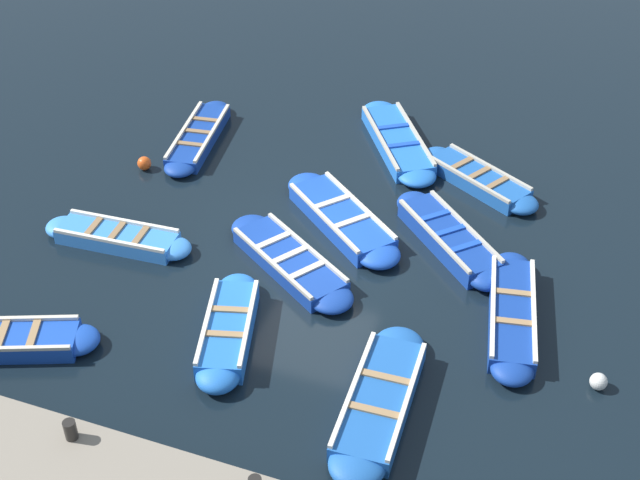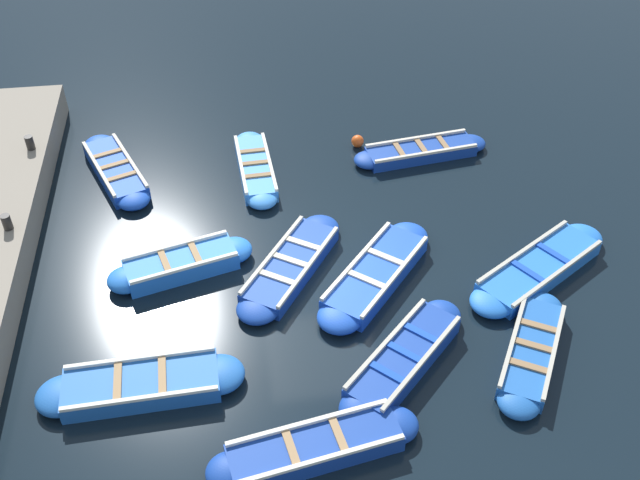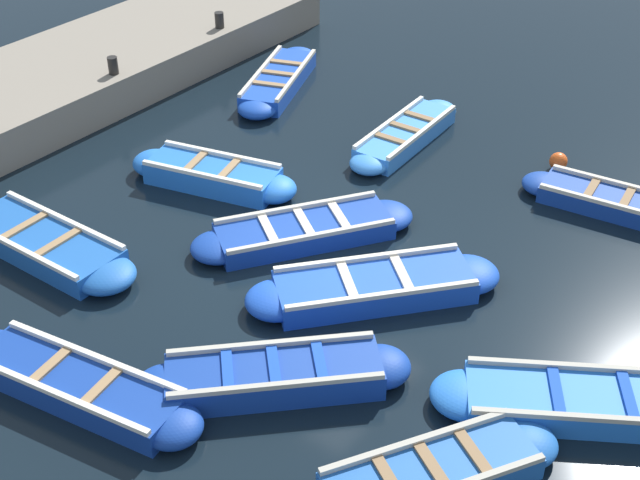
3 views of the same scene
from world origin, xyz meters
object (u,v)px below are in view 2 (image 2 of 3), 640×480
object	(u,v)px
boat_outer_right	(142,385)
buoy_orange_near	(358,141)
boat_near_quay	(181,264)
boat_broadside	(116,170)
boat_bow_out	(403,359)
boat_inner_gap	(532,351)
boat_tucked	(315,448)
boat_end_of_row	(291,266)
bollard_mid_south	(7,222)
boat_drifting	(539,268)
boat_mid_row	(255,168)
boat_outer_left	(421,151)
boat_alongside	(376,274)
bollard_south	(30,143)

from	to	relation	value
boat_outer_right	buoy_orange_near	xyz separation A→B (m)	(5.26, 7.40, -0.01)
boat_near_quay	boat_broadside	bearing A→B (deg)	113.63
boat_bow_out	boat_inner_gap	bearing A→B (deg)	-2.52
boat_tucked	boat_broadside	distance (m)	9.46
boat_bow_out	boat_inner_gap	world-z (taller)	boat_bow_out
boat_end_of_row	bollard_mid_south	bearing A→B (deg)	167.70
boat_near_quay	buoy_orange_near	world-z (taller)	boat_near_quay
boat_near_quay	boat_broadside	world-z (taller)	boat_near_quay
boat_broadside	buoy_orange_near	bearing A→B (deg)	4.67
boat_drifting	boat_mid_row	xyz separation A→B (m)	(-5.72, 4.50, -0.00)
boat_outer_left	boat_near_quay	bearing A→B (deg)	-149.48
boat_inner_gap	buoy_orange_near	world-z (taller)	boat_inner_gap
boat_alongside	boat_broadside	bearing A→B (deg)	141.14
boat_outer_right	boat_alongside	xyz separation A→B (m)	(4.75, 2.30, 0.00)
boat_mid_row	buoy_orange_near	bearing A→B (deg)	17.55
boat_outer_left	bollard_south	world-z (taller)	bollard_south
boat_mid_row	bollard_south	distance (m)	5.48
boat_outer_left	bollard_mid_south	xyz separation A→B (m)	(-9.67, -2.63, 0.82)
boat_broadside	bollard_south	size ratio (longest dim) A/B	10.16
boat_broadside	bollard_south	xyz separation A→B (m)	(-1.92, 0.29, 0.80)
bollard_mid_south	boat_alongside	bearing A→B (deg)	-13.33
boat_mid_row	boat_alongside	bearing A→B (deg)	-62.11
bollard_mid_south	boat_tucked	bearing A→B (deg)	-45.14
boat_bow_out	boat_tucked	xyz separation A→B (m)	(-1.88, -1.67, -0.01)
boat_end_of_row	boat_broadside	distance (m)	5.67
boat_tucked	boat_outer_left	xyz separation A→B (m)	(3.86, 8.46, -0.03)
boat_broadside	boat_drifting	bearing A→B (deg)	-27.87
boat_alongside	boat_broadside	world-z (taller)	boat_alongside
boat_end_of_row	boat_outer_left	size ratio (longest dim) A/B	0.98
boat_outer_right	buoy_orange_near	distance (m)	9.08
boat_mid_row	boat_end_of_row	bearing A→B (deg)	-82.39
boat_outer_left	boat_drifting	bearing A→B (deg)	-72.94
boat_broadside	boat_outer_left	distance (m)	7.74
boat_outer_left	bollard_south	bearing A→B (deg)	177.36
boat_end_of_row	boat_outer_left	distance (m)	5.44
boat_inner_gap	boat_mid_row	xyz separation A→B (m)	(-4.77, 6.70, -0.00)
boat_tucked	bollard_mid_south	bearing A→B (deg)	134.86
boat_inner_gap	boat_outer_left	world-z (taller)	boat_inner_gap
boat_end_of_row	boat_broadside	world-z (taller)	boat_broadside
boat_mid_row	boat_outer_left	distance (m)	4.29
boat_mid_row	bollard_mid_south	size ratio (longest dim) A/B	9.60
boat_end_of_row	boat_outer_left	xyz separation A→B (m)	(3.79, 3.91, -0.01)
buoy_orange_near	boat_bow_out	bearing A→B (deg)	-93.34
boat_outer_right	boat_alongside	size ratio (longest dim) A/B	1.07
boat_inner_gap	boat_mid_row	distance (m)	8.22
boat_near_quay	boat_outer_left	distance (m)	7.08
boat_bow_out	bollard_mid_south	distance (m)	8.78
boat_mid_row	buoy_orange_near	size ratio (longest dim) A/B	10.25
bollard_mid_south	buoy_orange_near	distance (m)	8.81
boat_inner_gap	boat_outer_left	bearing A→B (deg)	94.01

